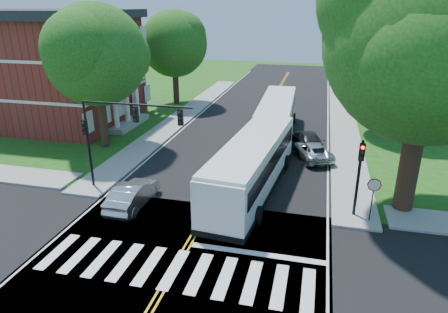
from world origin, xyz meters
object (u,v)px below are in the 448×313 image
(hatchback, at_px, (133,195))
(suv, at_px, (312,151))
(bus_follow, at_px, (276,117))
(signal_nw, at_px, (120,126))
(bus_lead, at_px, (252,165))
(signal_ne, at_px, (360,169))
(dark_sedan, at_px, (307,139))

(hatchback, xyz_separation_m, suv, (10.05, 10.50, -0.09))
(bus_follow, bearing_deg, signal_nw, 58.29)
(hatchback, relative_size, suv, 0.96)
(signal_nw, relative_size, bus_lead, 0.54)
(signal_ne, distance_m, bus_follow, 15.25)
(signal_ne, bearing_deg, bus_follow, 113.56)
(signal_ne, height_order, dark_sedan, signal_ne)
(bus_lead, xyz_separation_m, suv, (3.57, 6.73, -1.13))
(signal_nw, distance_m, suv, 14.86)
(signal_ne, height_order, bus_follow, signal_ne)
(suv, relative_size, dark_sedan, 1.02)
(signal_nw, xyz_separation_m, bus_follow, (7.98, 13.95, -2.59))
(signal_ne, xyz_separation_m, bus_lead, (-6.21, 2.02, -1.17))
(hatchback, bearing_deg, bus_lead, -149.52)
(signal_ne, height_order, suv, signal_ne)
(bus_follow, height_order, dark_sedan, bus_follow)
(bus_lead, relative_size, hatchback, 2.93)
(bus_follow, relative_size, dark_sedan, 2.82)
(bus_lead, distance_m, hatchback, 7.56)
(hatchback, xyz_separation_m, dark_sedan, (9.52, 13.29, -0.08))
(hatchback, bearing_deg, signal_nw, -51.58)
(signal_nw, bearing_deg, suv, 37.51)
(signal_nw, bearing_deg, hatchback, -51.79)
(hatchback, bearing_deg, suv, -133.51)
(bus_follow, bearing_deg, hatchback, 65.21)
(bus_lead, distance_m, bus_follow, 11.92)
(bus_lead, xyz_separation_m, bus_follow, (0.14, 11.92, -0.01))
(signal_nw, relative_size, signal_ne, 1.62)
(hatchback, bearing_deg, signal_ne, -171.92)
(bus_follow, bearing_deg, signal_ne, 111.60)
(bus_follow, xyz_separation_m, suv, (3.44, -5.19, -1.12))
(bus_lead, xyz_separation_m, dark_sedan, (3.05, 9.51, -1.11))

